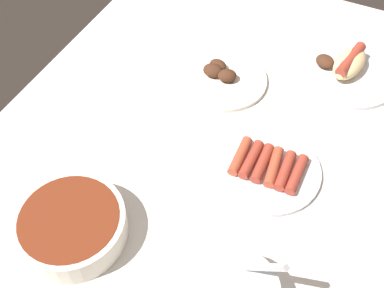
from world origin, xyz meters
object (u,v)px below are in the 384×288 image
bowl_chili (71,225)px  plate_hotdog_assembled (347,68)px  plate_sausages (267,168)px  plate_grilled_meat (222,78)px

bowl_chili → plate_hotdog_assembled: same height
plate_sausages → plate_hotdog_assembled: 34.42cm
plate_sausages → plate_hotdog_assembled: size_ratio=0.88×
plate_grilled_meat → plate_hotdog_assembled: size_ratio=0.86×
plate_hotdog_assembled → plate_sausages: bearing=168.8°
plate_grilled_meat → plate_hotdog_assembled: 28.47cm
bowl_chili → plate_sausages: size_ratio=0.92×
bowl_chili → plate_grilled_meat: (46.74, -7.71, -2.12)cm
plate_sausages → plate_hotdog_assembled: plate_hotdog_assembled is taller
plate_grilled_meat → plate_hotdog_assembled: bearing=-59.8°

